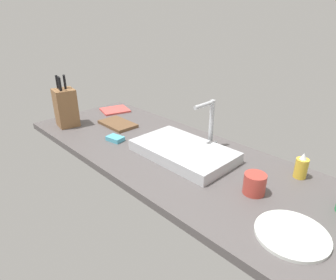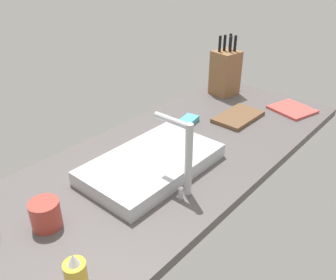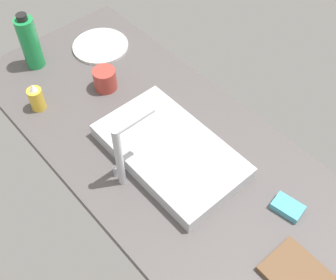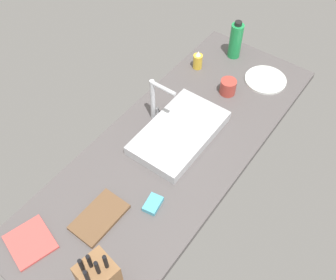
{
  "view_description": "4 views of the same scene",
  "coord_description": "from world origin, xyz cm",
  "px_view_note": "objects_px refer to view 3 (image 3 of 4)",
  "views": [
    {
      "loc": [
        90.1,
        -89.92,
        67.85
      ],
      "look_at": [
        -3.92,
        1.85,
        8.53
      ],
      "focal_mm": 30.55,
      "sensor_mm": 36.0,
      "label": 1
    },
    {
      "loc": [
        83.36,
        75.33,
        75.02
      ],
      "look_at": [
        -0.82,
        2.7,
        12.79
      ],
      "focal_mm": 38.46,
      "sensor_mm": 36.0,
      "label": 2
    },
    {
      "loc": [
        -55.14,
        57.04,
        115.8
      ],
      "look_at": [
        7.23,
        2.24,
        11.9
      ],
      "focal_mm": 45.17,
      "sensor_mm": 36.0,
      "label": 3
    },
    {
      "loc": [
        -95.8,
        -66.65,
        152.9
      ],
      "look_at": [
        -3.63,
        0.97,
        11.39
      ],
      "focal_mm": 42.25,
      "sensor_mm": 36.0,
      "label": 4
    }
  ],
  "objects_px": {
    "dinner_plate": "(100,46)",
    "dish_sponge": "(288,207)",
    "faucet": "(123,150)",
    "sink_basin": "(170,151)",
    "coffee_mug": "(105,79)",
    "soap_bottle": "(36,98)",
    "water_bottle": "(30,42)"
  },
  "relations": [
    {
      "from": "dinner_plate",
      "to": "dish_sponge",
      "type": "xyz_separation_m",
      "value": [
        -0.99,
        0.02,
        0.01
      ]
    },
    {
      "from": "sink_basin",
      "to": "dinner_plate",
      "type": "bearing_deg",
      "value": -14.25
    },
    {
      "from": "soap_bottle",
      "to": "coffee_mug",
      "type": "height_order",
      "value": "soap_bottle"
    },
    {
      "from": "dish_sponge",
      "to": "coffee_mug",
      "type": "bearing_deg",
      "value": 7.24
    },
    {
      "from": "sink_basin",
      "to": "coffee_mug",
      "type": "xyz_separation_m",
      "value": [
        0.4,
        -0.03,
        0.02
      ]
    },
    {
      "from": "sink_basin",
      "to": "coffee_mug",
      "type": "relative_size",
      "value": 5.72
    },
    {
      "from": "faucet",
      "to": "dinner_plate",
      "type": "xyz_separation_m",
      "value": [
        0.58,
        -0.32,
        -0.14
      ]
    },
    {
      "from": "water_bottle",
      "to": "coffee_mug",
      "type": "xyz_separation_m",
      "value": [
        -0.29,
        -0.13,
        -0.07
      ]
    },
    {
      "from": "dinner_plate",
      "to": "coffee_mug",
      "type": "distance_m",
      "value": 0.24
    },
    {
      "from": "faucet",
      "to": "sink_basin",
      "type": "bearing_deg",
      "value": -99.05
    },
    {
      "from": "dinner_plate",
      "to": "dish_sponge",
      "type": "bearing_deg",
      "value": 178.69
    },
    {
      "from": "sink_basin",
      "to": "water_bottle",
      "type": "height_order",
      "value": "water_bottle"
    },
    {
      "from": "soap_bottle",
      "to": "dinner_plate",
      "type": "height_order",
      "value": "soap_bottle"
    },
    {
      "from": "coffee_mug",
      "to": "soap_bottle",
      "type": "bearing_deg",
      "value": 72.75
    },
    {
      "from": "sink_basin",
      "to": "dinner_plate",
      "type": "height_order",
      "value": "sink_basin"
    },
    {
      "from": "faucet",
      "to": "dish_sponge",
      "type": "xyz_separation_m",
      "value": [
        -0.41,
        -0.29,
        -0.14
      ]
    },
    {
      "from": "dinner_plate",
      "to": "coffee_mug",
      "type": "relative_size",
      "value": 2.67
    },
    {
      "from": "coffee_mug",
      "to": "faucet",
      "type": "bearing_deg",
      "value": 152.73
    },
    {
      "from": "sink_basin",
      "to": "soap_bottle",
      "type": "xyz_separation_m",
      "value": [
        0.48,
        0.21,
        0.02
      ]
    },
    {
      "from": "faucet",
      "to": "coffee_mug",
      "type": "distance_m",
      "value": 0.44
    },
    {
      "from": "soap_bottle",
      "to": "coffee_mug",
      "type": "distance_m",
      "value": 0.26
    },
    {
      "from": "soap_bottle",
      "to": "coffee_mug",
      "type": "bearing_deg",
      "value": -107.25
    },
    {
      "from": "dinner_plate",
      "to": "coffee_mug",
      "type": "height_order",
      "value": "coffee_mug"
    },
    {
      "from": "water_bottle",
      "to": "soap_bottle",
      "type": "bearing_deg",
      "value": 152.1
    },
    {
      "from": "water_bottle",
      "to": "dinner_plate",
      "type": "relative_size",
      "value": 1.01
    },
    {
      "from": "sink_basin",
      "to": "faucet",
      "type": "bearing_deg",
      "value": 80.95
    },
    {
      "from": "dinner_plate",
      "to": "dish_sponge",
      "type": "height_order",
      "value": "dish_sponge"
    },
    {
      "from": "water_bottle",
      "to": "dish_sponge",
      "type": "height_order",
      "value": "water_bottle"
    },
    {
      "from": "soap_bottle",
      "to": "dish_sponge",
      "type": "distance_m",
      "value": 0.93
    },
    {
      "from": "sink_basin",
      "to": "dish_sponge",
      "type": "relative_size",
      "value": 5.43
    },
    {
      "from": "faucet",
      "to": "coffee_mug",
      "type": "xyz_separation_m",
      "value": [
        0.38,
        -0.19,
        -0.11
      ]
    },
    {
      "from": "sink_basin",
      "to": "dish_sponge",
      "type": "bearing_deg",
      "value": -160.95
    }
  ]
}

